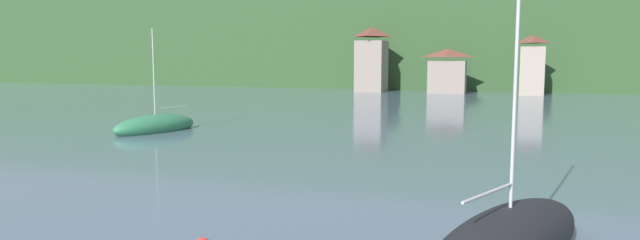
{
  "coord_description": "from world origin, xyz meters",
  "views": [
    {
      "loc": [
        9.09,
        18.2,
        5.62
      ],
      "look_at": [
        0.0,
        44.94,
        2.43
      ],
      "focal_mm": 30.95,
      "sensor_mm": 36.0,
      "label": 1
    }
  ],
  "objects": [
    {
      "name": "wooded_hillside",
      "position": [
        4.67,
        149.91,
        8.21
      ],
      "size": [
        352.0,
        62.48,
        46.6
      ],
      "color": "#2D4C28",
      "rests_on": "ground_plane"
    },
    {
      "name": "sailboat_mid_5",
      "position": [
        -16.31,
        53.75,
        0.42
      ],
      "size": [
        4.44,
        7.59,
        8.28
      ],
      "rotation": [
        0.0,
        0.0,
        4.41
      ],
      "color": "#2D754C",
      "rests_on": "ground_plane"
    },
    {
      "name": "shore_building_west",
      "position": [
        -12.53,
        108.64,
        5.2
      ],
      "size": [
        4.81,
        5.84,
        10.72
      ],
      "color": "gray",
      "rests_on": "ground_plane"
    },
    {
      "name": "shore_building_central",
      "position": [
        12.53,
        107.76,
        4.39
      ],
      "size": [
        3.68,
        3.97,
        9.04
      ],
      "color": "gray",
      "rests_on": "ground_plane"
    },
    {
      "name": "shore_building_westcentral",
      "position": [
        0.0,
        107.78,
        3.42
      ],
      "size": [
        6.03,
        4.02,
        7.06
      ],
      "color": "gray",
      "rests_on": "ground_plane"
    }
  ]
}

